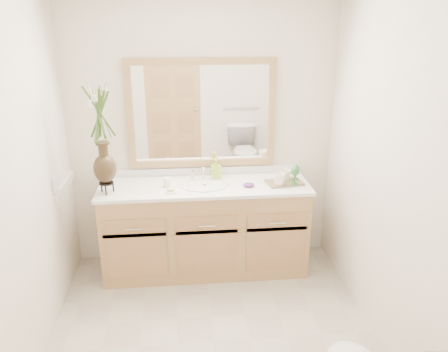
{
  "coord_description": "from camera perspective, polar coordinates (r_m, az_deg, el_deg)",
  "views": [
    {
      "loc": [
        -0.18,
        -2.56,
        2.2
      ],
      "look_at": [
        0.14,
        0.65,
        1.04
      ],
      "focal_mm": 35.0,
      "sensor_mm": 36.0,
      "label": 1
    }
  ],
  "objects": [
    {
      "name": "wall_front",
      "position": [
        1.61,
        2.01,
        -18.43
      ],
      "size": [
        2.4,
        0.02,
        2.4
      ],
      "primitive_type": "cube",
      "color": "white",
      "rests_on": "floor"
    },
    {
      "name": "mug_left",
      "position": [
        3.8,
        7.25,
        -0.36
      ],
      "size": [
        0.12,
        0.11,
        0.11
      ],
      "primitive_type": "imported",
      "rotation": [
        0.0,
        0.0,
        -0.15
      ],
      "color": "white",
      "rests_on": "tray"
    },
    {
      "name": "wall_back",
      "position": [
        3.99,
        -2.87,
        5.28
      ],
      "size": [
        2.4,
        0.02,
        2.4
      ],
      "primitive_type": "cube",
      "color": "white",
      "rests_on": "floor"
    },
    {
      "name": "mirror",
      "position": [
        3.92,
        -2.91,
        8.1
      ],
      "size": [
        1.32,
        0.04,
        0.97
      ],
      "color": "white",
      "rests_on": "wall_back"
    },
    {
      "name": "counter",
      "position": [
        3.83,
        -2.56,
        -1.37
      ],
      "size": [
        1.84,
        0.57,
        0.03
      ],
      "primitive_type": "cube",
      "color": "white",
      "rests_on": "vanity"
    },
    {
      "name": "switch_plate",
      "position": [
        3.68,
        -21.16,
        -0.93
      ],
      "size": [
        0.02,
        0.12,
        0.12
      ],
      "primitive_type": "cube",
      "color": "white",
      "rests_on": "wall_left"
    },
    {
      "name": "vanity",
      "position": [
        4.0,
        -2.47,
        -6.92
      ],
      "size": [
        1.8,
        0.55,
        0.8
      ],
      "color": "tan",
      "rests_on": "floor"
    },
    {
      "name": "soap_dish",
      "position": [
        3.68,
        -6.93,
        -1.97
      ],
      "size": [
        0.1,
        0.1,
        0.03
      ],
      "color": "white",
      "rests_on": "counter"
    },
    {
      "name": "goblet_back",
      "position": [
        3.94,
        9.38,
        0.85
      ],
      "size": [
        0.06,
        0.06,
        0.13
      ],
      "color": "#256F2B",
      "rests_on": "tray"
    },
    {
      "name": "floor",
      "position": [
        3.38,
        -1.32,
        -20.84
      ],
      "size": [
        2.6,
        2.6,
        0.0
      ],
      "primitive_type": "plane",
      "color": "beige",
      "rests_on": "ground"
    },
    {
      "name": "wall_right",
      "position": [
        3.07,
        21.44,
        -0.6
      ],
      "size": [
        0.02,
        2.6,
        2.4
      ],
      "primitive_type": "cube",
      "color": "white",
      "rests_on": "floor"
    },
    {
      "name": "wall_left",
      "position": [
        2.93,
        -25.66,
        -2.18
      ],
      "size": [
        0.02,
        2.6,
        2.4
      ],
      "primitive_type": "cube",
      "color": "white",
      "rests_on": "floor"
    },
    {
      "name": "soap_bottle",
      "position": [
        3.95,
        -1.06,
        0.82
      ],
      "size": [
        0.08,
        0.08,
        0.17
      ],
      "primitive_type": "imported",
      "rotation": [
        0.0,
        0.0,
        0.02
      ],
      "color": "#A6E034",
      "rests_on": "counter"
    },
    {
      "name": "goblet_front",
      "position": [
        3.82,
        9.28,
        0.48
      ],
      "size": [
        0.07,
        0.07,
        0.16
      ],
      "color": "#256F2B",
      "rests_on": "tray"
    },
    {
      "name": "tumbler",
      "position": [
        3.8,
        -7.49,
        -0.82
      ],
      "size": [
        0.06,
        0.06,
        0.08
      ],
      "primitive_type": "cylinder",
      "color": "white",
      "rests_on": "counter"
    },
    {
      "name": "purple_dish",
      "position": [
        3.78,
        3.24,
        -1.15
      ],
      "size": [
        0.11,
        0.1,
        0.03
      ],
      "primitive_type": "ellipsoid",
      "rotation": [
        0.0,
        0.0,
        0.25
      ],
      "color": "#5C2878",
      "rests_on": "counter"
    },
    {
      "name": "flower_vase",
      "position": [
        3.6,
        -15.85,
        6.95
      ],
      "size": [
        0.22,
        0.22,
        0.9
      ],
      "rotation": [
        0.0,
        0.0,
        -0.28
      ],
      "color": "black",
      "rests_on": "counter"
    },
    {
      "name": "sink",
      "position": [
        3.83,
        -2.54,
        -2.01
      ],
      "size": [
        0.38,
        0.34,
        0.23
      ],
      "color": "white",
      "rests_on": "counter"
    },
    {
      "name": "tray",
      "position": [
        3.9,
        7.85,
        -0.83
      ],
      "size": [
        0.34,
        0.26,
        0.02
      ],
      "primitive_type": "cube",
      "rotation": [
        0.0,
        0.0,
        0.17
      ],
      "color": "brown",
      "rests_on": "counter"
    },
    {
      "name": "mug_right",
      "position": [
        3.91,
        8.03,
        0.16
      ],
      "size": [
        0.14,
        0.14,
        0.1
      ],
      "primitive_type": "imported",
      "rotation": [
        0.0,
        0.0,
        0.66
      ],
      "color": "white",
      "rests_on": "tray"
    }
  ]
}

